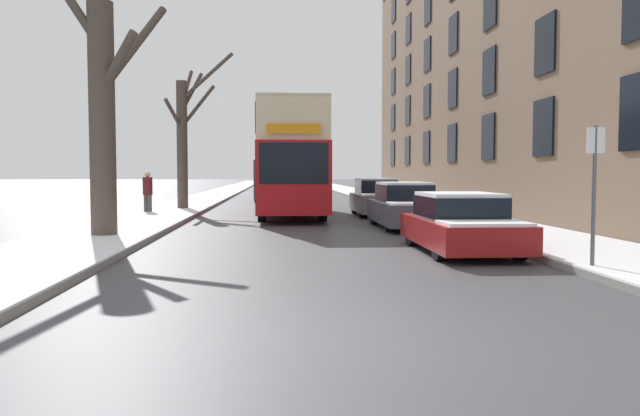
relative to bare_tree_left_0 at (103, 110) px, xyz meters
The scene contains 13 objects.
ground_plane 11.88m from the bare_tree_left_0, 61.69° to the right, with size 320.00×320.00×0.00m, color #424247.
sidewalk_left 43.09m from the bare_tree_left_0, 90.33° to the left, with size 3.04×130.00×0.16m.
sidewalk_right 44.49m from the bare_tree_left_0, 75.57° to the left, with size 3.04×130.00×0.16m.
terrace_facade_right 21.44m from the bare_tree_left_0, 35.55° to the left, with size 9.10×39.69×15.59m.
bare_tree_left_0 is the anchor object (origin of this frame).
bare_tree_left_1 12.18m from the bare_tree_left_0, 88.74° to the left, with size 3.01×2.77×7.10m.
double_decker_bus 10.41m from the bare_tree_left_0, 61.34° to the left, with size 2.53×10.52×4.33m.
parked_car_0 9.38m from the bare_tree_left_0, 19.43° to the right, with size 1.85×4.25×1.31m.
parked_car_1 9.40m from the bare_tree_left_0, 20.16° to the left, with size 1.74×4.53×1.45m.
parked_car_2 12.49m from the bare_tree_left_0, 46.13° to the left, with size 1.71×4.21×1.52m.
oncoming_van 22.54m from the bare_tree_left_0, 79.58° to the left, with size 1.97×5.40×2.48m.
pedestrian_left_sidewalk 9.82m from the bare_tree_left_0, 95.14° to the left, with size 0.39×0.39×1.80m.
street_sign_post 11.72m from the bare_tree_left_0, 31.80° to the right, with size 0.32×0.07×2.55m.
Camera 1 is at (-0.95, -6.34, 1.75)m, focal length 35.00 mm.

